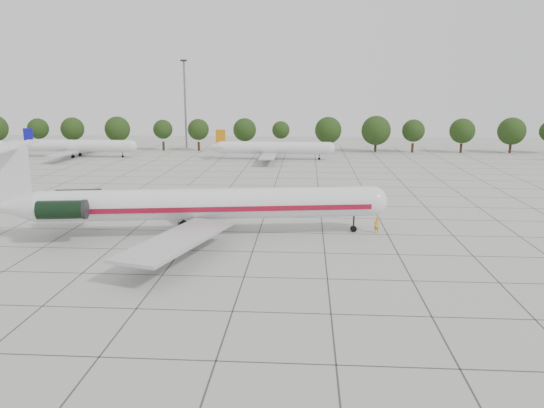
% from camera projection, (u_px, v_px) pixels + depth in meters
% --- Properties ---
extents(ground, '(260.00, 260.00, 0.00)m').
position_uv_depth(ground, '(259.00, 232.00, 66.54)').
color(ground, '#ADACA5').
rests_on(ground, ground).
extents(apron_joints, '(170.00, 170.00, 0.02)m').
position_uv_depth(apron_joints, '(268.00, 206.00, 81.15)').
color(apron_joints, '#383838').
rests_on(apron_joints, ground).
extents(main_airliner, '(47.89, 37.43, 11.28)m').
position_uv_depth(main_airliner, '(186.00, 204.00, 64.27)').
color(main_airliner, silver).
rests_on(main_airliner, ground).
extents(ground_crew, '(0.86, 0.74, 2.00)m').
position_uv_depth(ground_crew, '(376.00, 225.00, 66.12)').
color(ground_crew, '#F8A20E').
rests_on(ground_crew, ground).
extents(bg_airliner_b, '(28.24, 27.20, 7.40)m').
position_uv_depth(bg_airliner_b, '(79.00, 146.00, 136.42)').
color(bg_airliner_b, silver).
rests_on(bg_airliner_b, ground).
extents(bg_airliner_c, '(28.24, 27.20, 7.40)m').
position_uv_depth(bg_airliner_c, '(273.00, 148.00, 131.85)').
color(bg_airliner_c, silver).
rests_on(bg_airliner_c, ground).
extents(tree_line, '(249.86, 8.44, 10.22)m').
position_uv_depth(tree_line, '(245.00, 130.00, 148.78)').
color(tree_line, '#332114').
rests_on(tree_line, ground).
extents(floodlight_mast, '(1.60, 1.60, 25.45)m').
position_uv_depth(floodlight_mast, '(185.00, 99.00, 154.97)').
color(floodlight_mast, slate).
rests_on(floodlight_mast, ground).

